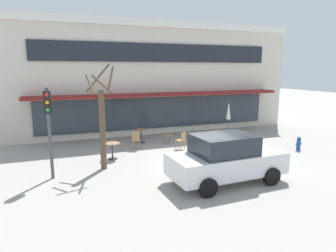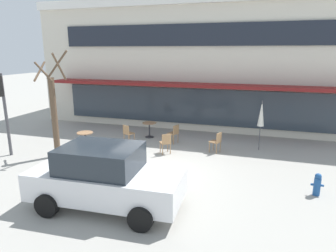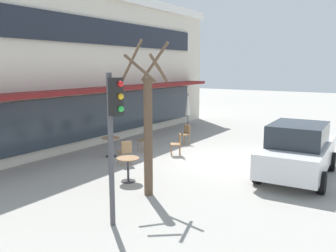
{
  "view_description": "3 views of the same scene",
  "coord_description": "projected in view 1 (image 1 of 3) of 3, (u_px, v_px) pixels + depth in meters",
  "views": [
    {
      "loc": [
        -6.19,
        -11.72,
        4.05
      ],
      "look_at": [
        -0.77,
        2.62,
        1.14
      ],
      "focal_mm": 32.0,
      "sensor_mm": 36.0,
      "label": 1
    },
    {
      "loc": [
        3.34,
        -9.56,
        4.27
      ],
      "look_at": [
        -0.31,
        2.31,
        1.12
      ],
      "focal_mm": 32.0,
      "sensor_mm": 36.0,
      "label": 2
    },
    {
      "loc": [
        -12.13,
        -5.26,
        3.52
      ],
      "look_at": [
        0.51,
        2.88,
        1.0
      ],
      "focal_mm": 38.0,
      "sensor_mm": 36.0,
      "label": 3
    }
  ],
  "objects": [
    {
      "name": "cafe_chair_3",
      "position": [
        169.0,
        134.0,
        16.64
      ],
      "size": [
        0.52,
        0.52,
        0.89
      ],
      "color": "#9E754C",
      "rests_on": "ground"
    },
    {
      "name": "patio_umbrella_green_folded",
      "position": [
        229.0,
        110.0,
        17.89
      ],
      "size": [
        0.28,
        0.28,
        2.2
      ],
      "color": "#4C4C51",
      "rests_on": "ground"
    },
    {
      "name": "cafe_chair_2",
      "position": [
        182.0,
        140.0,
        15.24
      ],
      "size": [
        0.56,
        0.56,
        0.89
      ],
      "color": "#9E754C",
      "rests_on": "ground"
    },
    {
      "name": "ground_plane",
      "position": [
        204.0,
        159.0,
        13.68
      ],
      "size": [
        80.0,
        80.0,
        0.0
      ],
      "primitive_type": "plane",
      "color": "#9E9B93"
    },
    {
      "name": "fire_hydrant",
      "position": [
        299.0,
        143.0,
        15.14
      ],
      "size": [
        0.36,
        0.2,
        0.71
      ],
      "color": "#1E4C8C",
      "rests_on": "ground"
    },
    {
      "name": "traffic_light_pole",
      "position": [
        49.0,
        119.0,
        10.8
      ],
      "size": [
        0.26,
        0.44,
        3.4
      ],
      "color": "#47474C",
      "rests_on": "ground"
    },
    {
      "name": "parked_sedan",
      "position": [
        226.0,
        159.0,
        10.78
      ],
      "size": [
        4.28,
        2.16,
        1.76
      ],
      "color": "silver",
      "rests_on": "ground"
    },
    {
      "name": "cafe_table_near_wall",
      "position": [
        112.0,
        148.0,
        13.61
      ],
      "size": [
        0.7,
        0.7,
        0.76
      ],
      "color": "#333338",
      "rests_on": "ground"
    },
    {
      "name": "cafe_chair_1",
      "position": [
        136.0,
        139.0,
        15.32
      ],
      "size": [
        0.54,
        0.54,
        0.89
      ],
      "color": "#9E754C",
      "rests_on": "ground"
    },
    {
      "name": "street_tree",
      "position": [
        102.0,
        123.0,
        12.06
      ],
      "size": [
        1.04,
        1.09,
        4.29
      ],
      "color": "brown",
      "rests_on": "ground"
    },
    {
      "name": "building_facade",
      "position": [
        143.0,
        77.0,
        22.18
      ],
      "size": [
        18.58,
        9.1,
        6.99
      ],
      "color": "beige",
      "rests_on": "ground"
    },
    {
      "name": "cafe_table_streetside",
      "position": [
        141.0,
        134.0,
        16.68
      ],
      "size": [
        0.7,
        0.7,
        0.76
      ],
      "color": "#333338",
      "rests_on": "ground"
    },
    {
      "name": "cafe_chair_0",
      "position": [
        209.0,
        133.0,
        16.69
      ],
      "size": [
        0.51,
        0.51,
        0.89
      ],
      "color": "#9E754C",
      "rests_on": "ground"
    }
  ]
}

